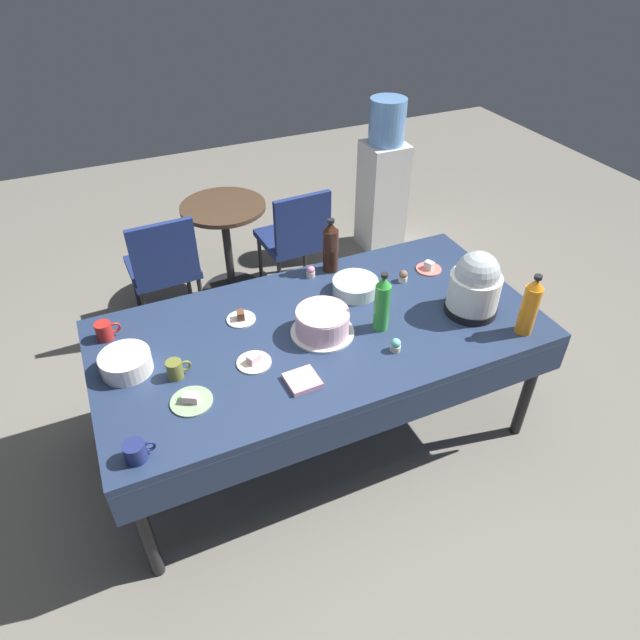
{
  "coord_description": "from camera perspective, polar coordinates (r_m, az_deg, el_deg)",
  "views": [
    {
      "loc": [
        -0.87,
        -1.95,
        2.48
      ],
      "look_at": [
        0.0,
        0.0,
        0.8
      ],
      "focal_mm": 31.16,
      "sensor_mm": 36.0,
      "label": 1
    }
  ],
  "objects": [
    {
      "name": "cupcake_berry",
      "position": [
        3.1,
        8.53,
        4.47
      ],
      "size": [
        0.05,
        0.05,
        0.07
      ],
      "color": "beige",
      "rests_on": "potluck_table"
    },
    {
      "name": "cupcake_vanilla",
      "position": [
        2.62,
        7.77,
        -2.58
      ],
      "size": [
        0.05,
        0.05,
        0.07
      ],
      "color": "beige",
      "rests_on": "potluck_table"
    },
    {
      "name": "paper_napkin_stack",
      "position": [
        2.45,
        -1.82,
        -6.22
      ],
      "size": [
        0.15,
        0.15,
        0.02
      ],
      "primitive_type": "cube",
      "rotation": [
        0.0,
        0.0,
        0.04
      ],
      "color": "pink",
      "rests_on": "potluck_table"
    },
    {
      "name": "dessert_plate_white",
      "position": [
        2.82,
        -8.12,
        0.23
      ],
      "size": [
        0.15,
        0.15,
        0.05
      ],
      "color": "white",
      "rests_on": "potluck_table"
    },
    {
      "name": "soda_bottle_lime_soda",
      "position": [
        2.68,
        6.4,
        1.71
      ],
      "size": [
        0.08,
        0.08,
        0.32
      ],
      "color": "green",
      "rests_on": "potluck_table"
    },
    {
      "name": "coffee_mug_red",
      "position": [
        2.85,
        -21.23,
        -1.04
      ],
      "size": [
        0.12,
        0.08,
        0.09
      ],
      "color": "#B2231E",
      "rests_on": "potluck_table"
    },
    {
      "name": "slow_cooker",
      "position": [
        2.87,
        15.62,
        3.46
      ],
      "size": [
        0.27,
        0.27,
        0.34
      ],
      "color": "black",
      "rests_on": "potluck_table"
    },
    {
      "name": "maroon_chair_left",
      "position": [
        3.85,
        -15.78,
        5.54
      ],
      "size": [
        0.46,
        0.46,
        0.85
      ],
      "color": "navy",
      "rests_on": "ground"
    },
    {
      "name": "ceramic_snack_bowl",
      "position": [
        2.63,
        -19.32,
        -4.17
      ],
      "size": [
        0.23,
        0.23,
        0.09
      ],
      "primitive_type": "cylinder",
      "color": "silver",
      "rests_on": "potluck_table"
    },
    {
      "name": "dessert_plate_coral",
      "position": [
        3.23,
        11.12,
        5.28
      ],
      "size": [
        0.14,
        0.14,
        0.05
      ],
      "color": "#E07266",
      "rests_on": "potluck_table"
    },
    {
      "name": "soda_bottle_cola",
      "position": [
        3.1,
        1.1,
        7.51
      ],
      "size": [
        0.09,
        0.09,
        0.32
      ],
      "color": "#33190F",
      "rests_on": "potluck_table"
    },
    {
      "name": "coffee_mug_navy",
      "position": [
        2.26,
        -18.4,
        -12.68
      ],
      "size": [
        0.12,
        0.08,
        0.08
      ],
      "color": "navy",
      "rests_on": "potluck_table"
    },
    {
      "name": "round_cafe_table",
      "position": [
        4.11,
        -9.64,
        8.8
      ],
      "size": [
        0.6,
        0.6,
        0.72
      ],
      "color": "#473323",
      "rests_on": "ground"
    },
    {
      "name": "dessert_plate_cream",
      "position": [
        2.56,
        -6.8,
        -4.23
      ],
      "size": [
        0.16,
        0.16,
        0.05
      ],
      "color": "beige",
      "rests_on": "potluck_table"
    },
    {
      "name": "cupcake_cocoa",
      "position": [
        3.1,
        -0.97,
        5.01
      ],
      "size": [
        0.05,
        0.05,
        0.07
      ],
      "color": "beige",
      "rests_on": "potluck_table"
    },
    {
      "name": "glass_salad_bowl",
      "position": [
        2.97,
        3.63,
        3.46
      ],
      "size": [
        0.25,
        0.25,
        0.08
      ],
      "primitive_type": "cylinder",
      "color": "#B2C6BC",
      "rests_on": "potluck_table"
    },
    {
      "name": "maroon_chair_right",
      "position": [
        4.04,
        -2.5,
        8.69
      ],
      "size": [
        0.46,
        0.46,
        0.85
      ],
      "color": "navy",
      "rests_on": "ground"
    },
    {
      "name": "coffee_mug_tan",
      "position": [
        3.19,
        16.05,
        4.72
      ],
      "size": [
        0.12,
        0.08,
        0.09
      ],
      "color": "tan",
      "rests_on": "potluck_table"
    },
    {
      "name": "ground",
      "position": [
        3.27,
        0.0,
        -11.09
      ],
      "size": [
        9.0,
        9.0,
        0.0
      ],
      "primitive_type": "plane",
      "color": "slate"
    },
    {
      "name": "dessert_plate_sage",
      "position": [
        2.43,
        -13.07,
        -8.03
      ],
      "size": [
        0.18,
        0.18,
        0.05
      ],
      "color": "#8CA87F",
      "rests_on": "potluck_table"
    },
    {
      "name": "frosted_layer_cake",
      "position": [
        2.68,
        0.25,
        -0.28
      ],
      "size": [
        0.31,
        0.31,
        0.13
      ],
      "color": "silver",
      "rests_on": "potluck_table"
    },
    {
      "name": "potluck_table",
      "position": [
        2.79,
        0.0,
        -1.81
      ],
      "size": [
        2.2,
        1.1,
        0.75
      ],
      "color": "navy",
      "rests_on": "ground"
    },
    {
      "name": "water_cooler",
      "position": [
        4.66,
        6.47,
        13.99
      ],
      "size": [
        0.32,
        0.32,
        1.24
      ],
      "color": "silver",
      "rests_on": "ground"
    },
    {
      "name": "coffee_mug_olive",
      "position": [
        2.54,
        -14.62,
        -4.9
      ],
      "size": [
        0.11,
        0.07,
        0.09
      ],
      "color": "olive",
      "rests_on": "potluck_table"
    },
    {
      "name": "soda_bottle_orange_juice",
      "position": [
        2.82,
        20.75,
        1.33
      ],
      "size": [
        0.08,
        0.08,
        0.33
      ],
      "color": "orange",
      "rests_on": "potluck_table"
    }
  ]
}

